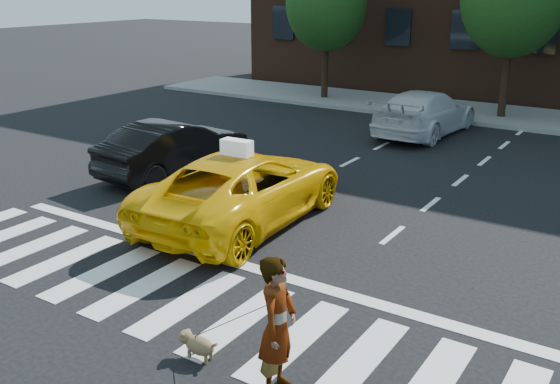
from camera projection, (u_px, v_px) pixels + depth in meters
name	position (u px, v px, depth m)	size (l,w,h in m)	color
ground	(189.00, 303.00, 9.94)	(120.00, 120.00, 0.00)	black
crosswalk	(189.00, 303.00, 9.94)	(13.00, 2.40, 0.01)	silver
stop_line	(248.00, 266.00, 11.22)	(12.00, 0.30, 0.01)	silver
sidewalk_far	(491.00, 114.00, 23.84)	(30.00, 4.00, 0.15)	slate
taxi	(243.00, 188.00, 13.14)	(2.50, 5.43, 1.51)	#F1B205
black_sedan	(175.00, 148.00, 16.47)	(1.52, 4.36, 1.44)	black
white_suv	(425.00, 113.00, 20.84)	(2.06, 5.07, 1.47)	silver
woman	(278.00, 326.00, 7.53)	(0.66, 0.44, 1.82)	#999999
dog	(197.00, 344.00, 8.43)	(0.65, 0.28, 0.37)	#8E6248
taxi_sign	(237.00, 148.00, 12.69)	(0.65, 0.28, 0.32)	white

